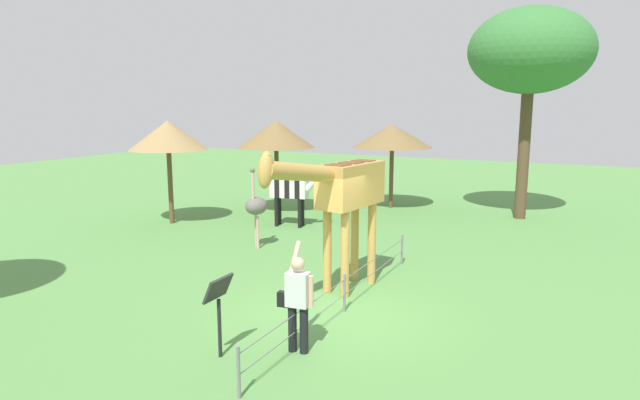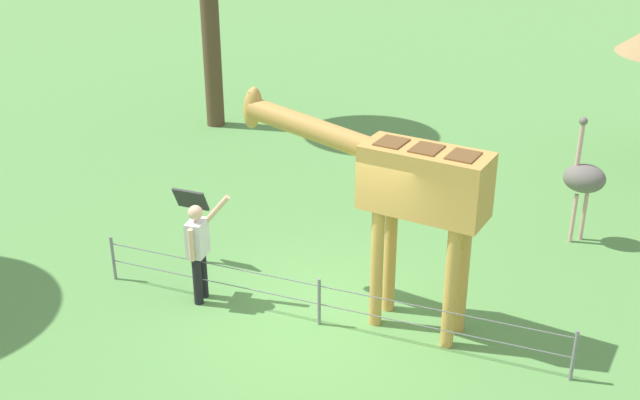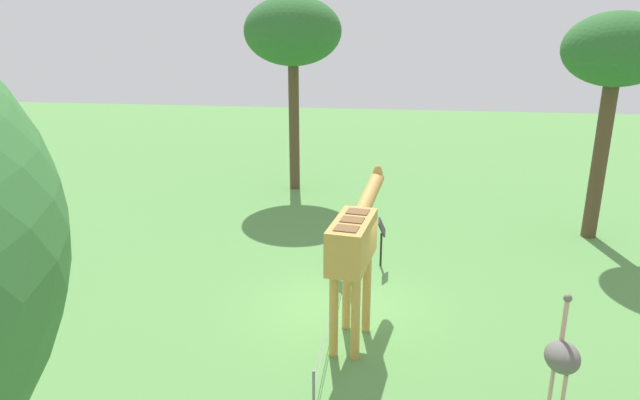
# 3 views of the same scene
# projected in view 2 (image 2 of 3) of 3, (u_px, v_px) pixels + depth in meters

# --- Properties ---
(ground_plane) EXTENTS (60.00, 60.00, 0.00)m
(ground_plane) POSITION_uv_depth(u_px,v_px,m) (325.00, 316.00, 11.40)
(ground_plane) COLOR #568E47
(giraffe) EXTENTS (3.78, 1.03, 3.18)m
(giraffe) POSITION_uv_depth(u_px,v_px,m) (403.00, 185.00, 10.41)
(giraffe) COLOR #C69347
(giraffe) RESTS_ON ground_plane
(visitor) EXTENTS (0.61, 0.58, 1.73)m
(visitor) POSITION_uv_depth(u_px,v_px,m) (199.00, 247.00, 11.44)
(visitor) COLOR black
(visitor) RESTS_ON ground_plane
(ostrich) EXTENTS (0.70, 0.56, 2.25)m
(ostrich) POSITION_uv_depth(u_px,v_px,m) (584.00, 179.00, 13.11)
(ostrich) COLOR #CC9E93
(ostrich) RESTS_ON ground_plane
(info_sign) EXTENTS (0.56, 0.21, 1.32)m
(info_sign) POSITION_uv_depth(u_px,v_px,m) (191.00, 210.00, 12.52)
(info_sign) COLOR black
(info_sign) RESTS_ON ground_plane
(wire_fence) EXTENTS (7.05, 0.05, 0.75)m
(wire_fence) POSITION_uv_depth(u_px,v_px,m) (319.00, 300.00, 11.04)
(wire_fence) COLOR slate
(wire_fence) RESTS_ON ground_plane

